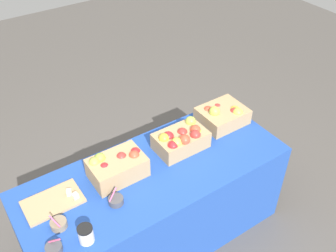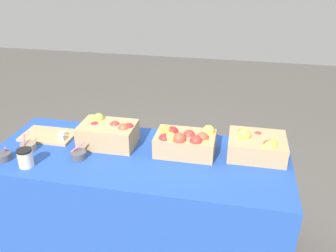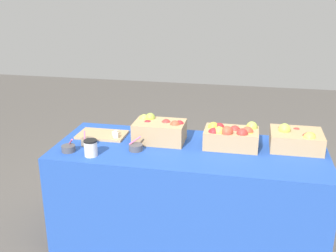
% 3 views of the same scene
% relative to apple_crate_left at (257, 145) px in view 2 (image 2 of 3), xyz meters
% --- Properties ---
extents(ground_plane, '(10.00, 10.00, 0.00)m').
position_rel_apple_crate_left_xyz_m(ground_plane, '(-0.73, -0.15, -0.81)').
color(ground_plane, '#56514C').
extents(table, '(1.90, 0.76, 0.74)m').
position_rel_apple_crate_left_xyz_m(table, '(-0.73, -0.15, -0.44)').
color(table, '#234CAD').
rests_on(table, ground_plane).
extents(apple_crate_left, '(0.35, 0.29, 0.18)m').
position_rel_apple_crate_left_xyz_m(apple_crate_left, '(0.00, 0.00, 0.00)').
color(apple_crate_left, tan).
rests_on(apple_crate_left, table).
extents(apple_crate_middle, '(0.37, 0.24, 0.18)m').
position_rel_apple_crate_left_xyz_m(apple_crate_middle, '(-0.45, -0.07, 0.01)').
color(apple_crate_middle, tan).
rests_on(apple_crate_middle, table).
extents(apple_crate_right, '(0.36, 0.24, 0.19)m').
position_rel_apple_crate_left_xyz_m(apple_crate_right, '(-0.96, -0.06, 0.01)').
color(apple_crate_right, tan).
rests_on(apple_crate_right, table).
extents(cutting_board_front, '(0.36, 0.23, 0.05)m').
position_rel_apple_crate_left_xyz_m(cutting_board_front, '(-1.41, -0.04, -0.06)').
color(cutting_board_front, tan).
rests_on(cutting_board_front, table).
extents(sample_bowl_near, '(0.09, 0.10, 0.10)m').
position_rel_apple_crate_left_xyz_m(sample_bowl_near, '(-1.54, -0.37, -0.05)').
color(sample_bowl_near, '#4C4C51').
rests_on(sample_bowl_near, table).
extents(sample_bowl_mid, '(0.10, 0.10, 0.10)m').
position_rel_apple_crate_left_xyz_m(sample_bowl_mid, '(-1.45, -0.23, -0.05)').
color(sample_bowl_mid, gray).
rests_on(sample_bowl_mid, table).
extents(sample_bowl_far, '(0.10, 0.10, 0.10)m').
position_rel_apple_crate_left_xyz_m(sample_bowl_far, '(-1.09, -0.26, -0.05)').
color(sample_bowl_far, '#4C4C51').
rests_on(sample_bowl_far, table).
extents(coffee_cup, '(0.09, 0.09, 0.11)m').
position_rel_apple_crate_left_xyz_m(coffee_cup, '(-1.36, -0.41, -0.01)').
color(coffee_cup, silver).
rests_on(coffee_cup, table).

